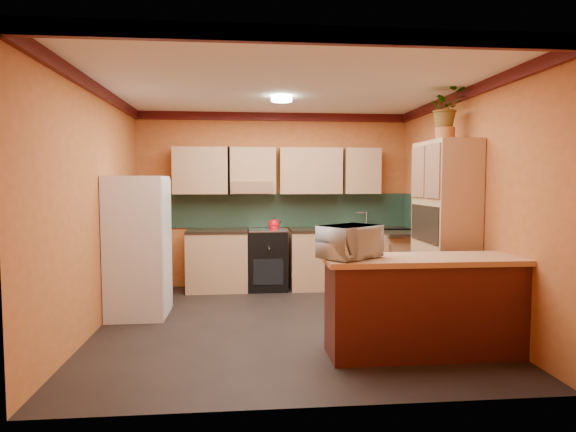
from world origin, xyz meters
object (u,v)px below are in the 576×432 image
Objects in this scene: base_cabinets_back at (308,260)px; stove at (267,260)px; breakfast_bar at (424,308)px; pantry at (445,232)px; microwave at (350,242)px; fridge at (138,247)px.

stove is (-0.62, -0.00, 0.02)m from base_cabinets_back.
base_cabinets_back is at bearing 103.54° from breakfast_bar.
stove is 3.21m from breakfast_bar.
stove is 0.43× the size of pantry.
microwave is at bearing -142.26° from pantry.
fridge is 3.64m from pantry.
base_cabinets_back is 2.15× the size of fridge.
pantry reaches higher than breakfast_bar.
pantry is 3.85× the size of microwave.
fridge reaches higher than base_cabinets_back.
fridge is 0.94× the size of breakfast_bar.
base_cabinets_back is 0.63m from stove.
microwave reaches higher than stove.
pantry is (1.97, -1.87, 0.59)m from stove.
stove is at bearing -180.00° from base_cabinets_back.
stove is 0.54× the size of fridge.
base_cabinets_back is at bearing 51.41° from microwave.
pantry is (1.35, -1.87, 0.61)m from base_cabinets_back.
microwave reaches higher than base_cabinets_back.
stove is 2.15m from fridge.
base_cabinets_back is 2.99m from microwave.
base_cabinets_back is at bearing 0.00° from stove.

